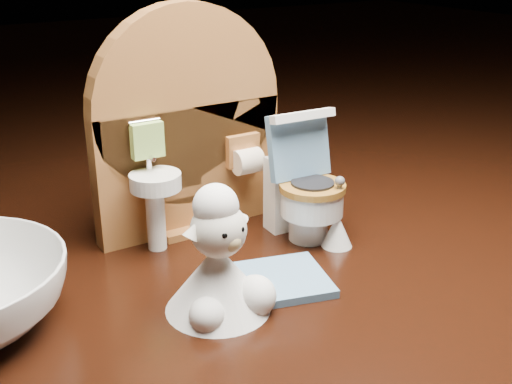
% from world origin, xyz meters
% --- Properties ---
extents(backdrop_panel, '(0.13, 0.05, 0.15)m').
position_xyz_m(backdrop_panel, '(-0.00, 0.06, 0.07)').
color(backdrop_panel, '#925828').
rests_on(backdrop_panel, ground).
extents(toy_toilet, '(0.05, 0.06, 0.09)m').
position_xyz_m(toy_toilet, '(0.06, 0.02, 0.03)').
color(toy_toilet, white).
rests_on(toy_toilet, ground).
extents(bath_mat, '(0.07, 0.06, 0.00)m').
position_xyz_m(bath_mat, '(0.01, -0.03, 0.00)').
color(bath_mat, '#5A85A9').
rests_on(bath_mat, ground).
extents(toilet_brush, '(0.02, 0.02, 0.05)m').
position_xyz_m(toilet_brush, '(0.07, -0.01, 0.01)').
color(toilet_brush, white).
rests_on(toilet_brush, ground).
extents(plush_lamb, '(0.06, 0.06, 0.07)m').
position_xyz_m(plush_lamb, '(-0.03, -0.04, 0.03)').
color(plush_lamb, white).
rests_on(plush_lamb, ground).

